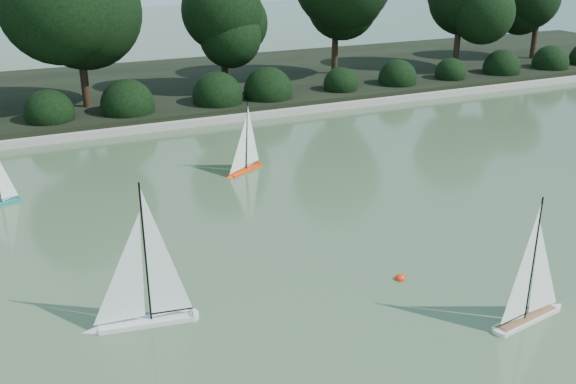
{
  "coord_description": "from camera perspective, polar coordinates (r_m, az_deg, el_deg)",
  "views": [
    {
      "loc": [
        -5.09,
        -6.22,
        4.39
      ],
      "look_at": [
        -1.19,
        2.25,
        0.7
      ],
      "focal_mm": 40.0,
      "sensor_mm": 36.0,
      "label": 1
    }
  ],
  "objects": [
    {
      "name": "sailboat_white_b",
      "position": [
        8.54,
        21.08,
        -8.88
      ],
      "size": [
        1.29,
        0.39,
        1.76
      ],
      "color": "silver",
      "rests_on": "ground"
    },
    {
      "name": "shrub_hedge",
      "position": [
        17.36,
        -7.07,
        8.31
      ],
      "size": [
        29.1,
        1.1,
        1.1
      ],
      "color": "black",
      "rests_on": "ground"
    },
    {
      "name": "sailboat_white_a",
      "position": [
        8.05,
        -13.37,
        -9.61
      ],
      "size": [
        1.42,
        0.44,
        1.94
      ],
      "color": "silver",
      "rests_on": "ground"
    },
    {
      "name": "race_buoy",
      "position": [
        9.1,
        9.94,
        -7.64
      ],
      "size": [
        0.15,
        0.15,
        0.15
      ],
      "primitive_type": "sphere",
      "color": "red",
      "rests_on": "ground"
    },
    {
      "name": "ground",
      "position": [
        9.16,
        12.89,
        -7.66
      ],
      "size": [
        80.0,
        80.0,
        0.0
      ],
      "primitive_type": "plane",
      "color": "#304127",
      "rests_on": "ground"
    },
    {
      "name": "pond_coping",
      "position": [
        16.62,
        -6.04,
        6.47
      ],
      "size": [
        40.0,
        0.35,
        0.18
      ],
      "primitive_type": "cube",
      "color": "gray",
      "rests_on": "ground"
    },
    {
      "name": "sailboat_orange",
      "position": [
        12.92,
        -4.09,
        2.78
      ],
      "size": [
        1.03,
        0.68,
        1.52
      ],
      "color": "#F53C0A",
      "rests_on": "ground"
    },
    {
      "name": "far_bank",
      "position": [
        20.33,
        -9.78,
        9.24
      ],
      "size": [
        40.0,
        8.0,
        0.3
      ],
      "primitive_type": "cube",
      "color": "black",
      "rests_on": "ground"
    },
    {
      "name": "tree_line",
      "position": [
        18.84,
        -5.19,
        16.18
      ],
      "size": [
        26.31,
        3.93,
        4.39
      ],
      "color": "black",
      "rests_on": "ground"
    }
  ]
}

